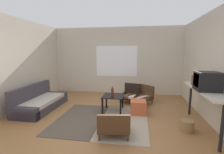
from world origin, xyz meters
TOP-DOWN VIEW (x-y plane):
  - ground_plane at (0.00, 0.00)m, footprint 7.80×7.80m
  - far_wall_with_window at (0.00, 3.06)m, footprint 5.60×0.13m
  - side_wall_right at (2.66, 0.30)m, footprint 0.12×6.60m
  - side_wall_left at (-2.66, 0.30)m, footprint 0.12×6.60m
  - area_rug at (0.01, 0.21)m, footprint 2.28×2.05m
  - couch at (-2.00, 0.69)m, footprint 0.80×1.81m
  - coffee_table at (0.20, 0.87)m, footprint 0.58×0.63m
  - armchair_by_window at (0.66, 1.84)m, footprint 0.65×0.66m
  - armchair_striped_foreground at (0.43, -0.53)m, footprint 0.72×0.68m
  - armchair_corner at (1.06, 1.76)m, footprint 0.86×0.86m
  - ottoman_orange at (0.92, 0.80)m, footprint 0.44×0.44m
  - console_shelf at (2.32, 0.13)m, footprint 0.38×1.84m
  - crt_television at (2.32, 0.02)m, footprint 0.44×0.42m
  - clay_vase at (2.32, 0.65)m, footprint 0.24×0.24m
  - glass_bottle at (0.20, 0.76)m, footprint 0.07×0.07m
  - wicker_basket at (1.97, -0.05)m, footprint 0.29×0.29m

SIDE VIEW (x-z plane):
  - ground_plane at x=0.00m, z-range 0.00..0.00m
  - area_rug at x=0.01m, z-range 0.00..0.01m
  - wicker_basket at x=1.97m, z-range 0.00..0.24m
  - ottoman_orange at x=0.92m, z-range 0.00..0.38m
  - couch at x=-2.00m, z-range -0.15..0.58m
  - armchair_striped_foreground at x=0.43m, z-range -0.02..0.52m
  - armchair_corner at x=1.06m, z-range -0.04..0.55m
  - armchair_by_window at x=0.66m, z-range -0.03..0.59m
  - coffee_table at x=0.20m, z-range 0.14..0.61m
  - glass_bottle at x=0.20m, z-range 0.44..0.73m
  - console_shelf at x=2.32m, z-range 0.35..1.25m
  - clay_vase at x=2.32m, z-range 0.87..1.19m
  - crt_television at x=2.32m, z-range 0.90..1.30m
  - far_wall_with_window at x=0.00m, z-range 0.00..2.70m
  - side_wall_right at x=2.66m, z-range 0.00..2.70m
  - side_wall_left at x=-2.66m, z-range 0.00..2.70m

